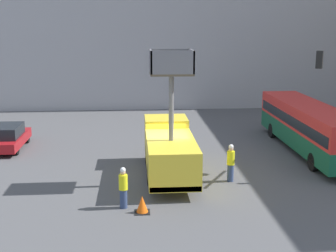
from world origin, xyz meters
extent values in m
plane|color=#4C4C4F|center=(0.00, 0.00, 0.00)|extent=(120.00, 120.00, 0.00)
cube|color=#9E9EA3|center=(0.00, 23.92, 10.00)|extent=(44.00, 10.00, 20.00)
cube|color=yellow|center=(0.23, 2.13, 1.55)|extent=(2.34, 2.17, 2.14)
cube|color=yellow|center=(0.23, -1.48, 1.36)|extent=(2.34, 5.06, 1.74)
cube|color=red|center=(0.23, -3.96, 0.63)|extent=(2.29, 0.10, 0.24)
cylinder|color=black|center=(-0.79, 2.13, 0.54)|extent=(0.30, 1.08, 1.08)
cylinder|color=black|center=(1.25, 2.13, 0.54)|extent=(0.30, 1.08, 1.08)
cylinder|color=black|center=(-0.79, -1.48, 0.54)|extent=(0.30, 1.08, 1.08)
cylinder|color=black|center=(1.25, -1.48, 0.54)|extent=(0.30, 1.08, 1.08)
cylinder|color=slate|center=(0.23, -1.48, 3.81)|extent=(0.24, 0.24, 3.17)
cube|color=brown|center=(0.23, -1.48, 5.45)|extent=(2.00, 1.70, 0.10)
cube|color=slate|center=(-0.73, -1.48, 6.02)|extent=(0.08, 1.70, 1.05)
cube|color=slate|center=(1.19, -1.48, 6.02)|extent=(0.08, 1.70, 1.05)
cube|color=slate|center=(0.23, -0.67, 6.02)|extent=(2.00, 0.08, 1.05)
cube|color=slate|center=(0.23, -2.29, 6.02)|extent=(2.00, 0.08, 1.05)
cube|color=#145638|center=(9.07, 3.84, 0.98)|extent=(2.45, 12.16, 1.12)
cube|color=red|center=(9.07, 3.84, 2.22)|extent=(2.45, 12.16, 1.37)
cube|color=black|center=(9.07, 3.84, 2.02)|extent=(2.47, 11.67, 0.60)
cylinder|color=black|center=(7.99, 7.61, 0.50)|extent=(0.30, 0.99, 0.99)
cylinder|color=black|center=(10.14, 7.61, 0.50)|extent=(0.30, 0.99, 0.99)
cylinder|color=black|center=(7.99, 0.07, 0.50)|extent=(0.30, 0.99, 0.99)
cube|color=black|center=(7.92, 0.03, 5.93)|extent=(0.44, 0.44, 0.90)
sphere|color=red|center=(7.92, 0.03, 6.18)|extent=(0.20, 0.20, 0.20)
cylinder|color=navy|center=(-2.05, -4.34, 0.41)|extent=(0.32, 0.32, 0.83)
cylinder|color=yellow|center=(-2.05, -4.34, 1.16)|extent=(0.38, 0.38, 0.66)
sphere|color=tan|center=(-2.05, -4.34, 1.59)|extent=(0.22, 0.22, 0.22)
sphere|color=white|center=(-2.05, -4.34, 1.70)|extent=(0.24, 0.24, 0.24)
cylinder|color=navy|center=(3.22, -1.27, 0.44)|extent=(0.32, 0.32, 0.87)
cylinder|color=yellow|center=(3.22, -1.27, 1.22)|extent=(0.38, 0.38, 0.69)
sphere|color=tan|center=(3.22, -1.27, 1.68)|extent=(0.24, 0.24, 0.24)
sphere|color=white|center=(3.22, -1.27, 1.79)|extent=(0.25, 0.25, 0.25)
cube|color=black|center=(-1.26, -4.91, 0.01)|extent=(0.64, 0.64, 0.03)
cone|color=#F25B0F|center=(-1.26, -4.91, 0.36)|extent=(0.51, 0.51, 0.73)
cube|color=maroon|center=(-9.43, 5.88, 0.56)|extent=(1.85, 4.71, 0.58)
cube|color=black|center=(-9.43, 5.64, 1.20)|extent=(1.63, 2.59, 0.70)
cylinder|color=black|center=(-10.24, 7.34, 0.32)|extent=(0.22, 0.64, 0.64)
cylinder|color=black|center=(-8.63, 7.34, 0.32)|extent=(0.22, 0.64, 0.64)
cylinder|color=black|center=(-8.63, 4.42, 0.32)|extent=(0.22, 0.64, 0.64)
camera|label=1|loc=(-1.54, -23.26, 7.74)|focal=50.00mm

